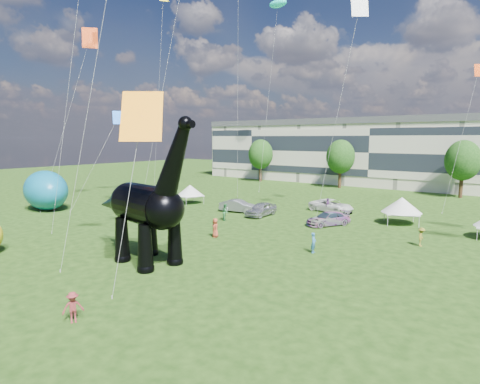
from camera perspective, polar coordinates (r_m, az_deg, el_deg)
The scene contains 14 objects.
ground at distance 26.91m, azimuth -10.86°, elevation -12.44°, with size 220.00×220.00×0.00m, color #16330C.
terrace_row at distance 83.06m, azimuth 19.20°, elevation 5.06°, with size 78.00×11.00×12.00m, color beige.
tree_far_left at distance 85.15m, azimuth 2.95°, elevation 5.72°, with size 5.20×5.20×9.44m.
tree_mid_left at distance 76.17m, azimuth 14.11°, elevation 5.27°, with size 5.20×5.20×9.44m.
tree_mid_right at distance 70.36m, azimuth 29.16°, elevation 4.35°, with size 5.20×5.20×9.44m.
dinosaur_sculpture at distance 30.60m, azimuth -13.67°, elevation -2.04°, with size 13.49×4.30×10.97m.
car_silver at distance 47.63m, azimuth 3.03°, elevation -2.45°, with size 1.93×4.81×1.64m, color #BCBCC1.
car_grey at distance 50.00m, azimuth -0.24°, elevation -2.01°, with size 1.65×4.72×1.55m, color slate.
car_white at distance 51.42m, azimuth 12.85°, elevation -1.92°, with size 2.61×5.65×1.57m, color white.
car_dark at distance 43.52m, azimuth 12.43°, elevation -3.73°, with size 2.02×4.96×1.44m, color #595960.
gazebo_near at distance 46.36m, azimuth 22.00°, elevation -1.76°, with size 5.53×5.53×2.90m.
gazebo_left at distance 56.95m, azimuth -7.12°, elevation 0.22°, with size 4.67×4.67×2.64m.
inflatable_teal at distance 57.21m, azimuth -25.90°, elevation 0.23°, with size 8.11×5.07×5.07m, color #0C6891.
visitors at distance 40.22m, azimuth 4.44°, elevation -4.27°, with size 48.13×36.36×1.89m.
Camera 1 is at (19.26, -16.39, 9.20)m, focal length 30.00 mm.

